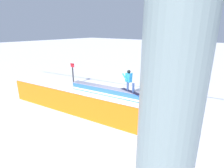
{
  "coord_description": "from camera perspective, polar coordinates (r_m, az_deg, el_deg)",
  "views": [
    {
      "loc": [
        -6.83,
        8.92,
        4.38
      ],
      "look_at": [
        -0.64,
        0.91,
        1.2
      ],
      "focal_mm": 28.24,
      "sensor_mm": 36.0,
      "label": 1
    }
  ],
  "objects": [
    {
      "name": "safety_fence",
      "position": [
        9.48,
        -12.88,
        -6.4
      ],
      "size": [
        9.05,
        1.28,
        1.24
      ],
      "primitive_type": "cube",
      "rotation": [
        0.0,
        0.0,
        0.13
      ],
      "color": "orange",
      "rests_on": "ground_plane"
    },
    {
      "name": "trail_marker",
      "position": [
        14.44,
        -12.54,
        3.31
      ],
      "size": [
        0.4,
        0.1,
        1.79
      ],
      "color": "#262628",
      "rests_on": "ground_plane"
    },
    {
      "name": "ground_plane",
      "position": [
        12.06,
        0.26,
        -3.88
      ],
      "size": [
        120.0,
        120.0,
        0.0
      ],
      "primitive_type": "plane",
      "color": "white"
    },
    {
      "name": "grind_box",
      "position": [
        11.97,
        0.26,
        -2.74
      ],
      "size": [
        6.65,
        1.43,
        0.56
      ],
      "color": "blue",
      "rests_on": "ground_plane"
    },
    {
      "name": "snowboarder",
      "position": [
        11.18,
        5.57,
        1.31
      ],
      "size": [
        1.61,
        0.68,
        1.37
      ],
      "color": "black",
      "rests_on": "grind_box"
    }
  ]
}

